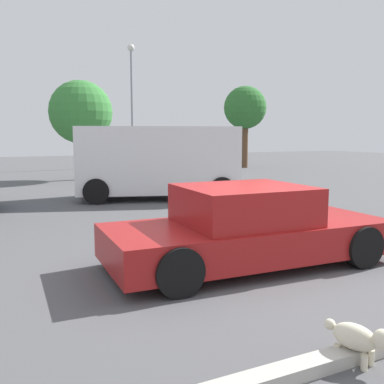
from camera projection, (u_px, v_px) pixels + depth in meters
name	position (u px, v px, depth m)	size (l,w,h in m)	color
ground_plane	(257.00, 268.00, 6.48)	(80.00, 80.00, 0.00)	#515154
sedan_foreground	(247.00, 229.00, 6.58)	(4.47, 2.03, 1.23)	maroon
dog	(360.00, 338.00, 3.71)	(0.33, 0.62, 0.39)	beige
van_white	(158.00, 160.00, 13.60)	(5.33, 3.47, 2.27)	white
light_post_near	(132.00, 87.00, 27.10)	(0.44, 0.44, 7.70)	gray
tree_back_left	(81.00, 112.00, 19.32)	(2.83, 2.83, 4.48)	brown
tree_back_center	(245.00, 109.00, 26.82)	(2.66, 2.66, 5.10)	brown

